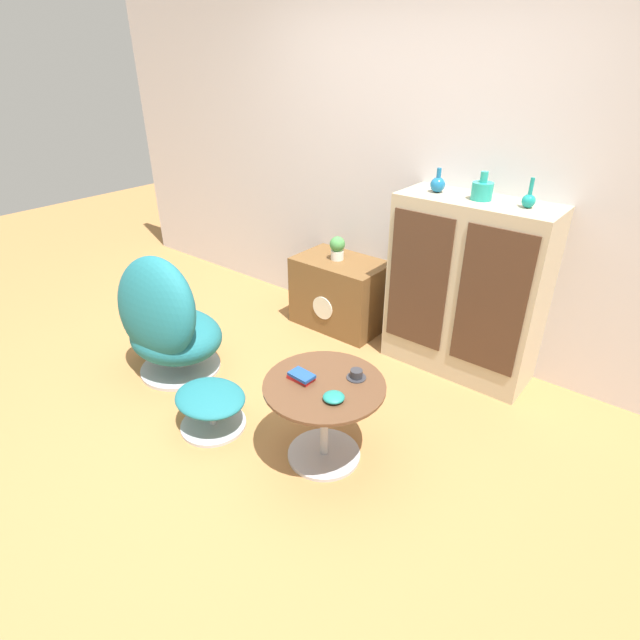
% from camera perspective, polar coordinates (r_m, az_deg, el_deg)
% --- Properties ---
extents(ground_plane, '(12.00, 12.00, 0.00)m').
position_cam_1_polar(ground_plane, '(3.11, -7.40, -12.63)').
color(ground_plane, '#A87542').
extents(wall_back, '(6.40, 0.06, 2.60)m').
position_cam_1_polar(wall_back, '(3.76, 10.55, 16.75)').
color(wall_back, silver).
rests_on(wall_back, ground_plane).
extents(sideboard, '(1.01, 0.43, 1.22)m').
position_cam_1_polar(sideboard, '(3.51, 16.27, 3.39)').
color(sideboard, tan).
rests_on(sideboard, ground_plane).
extents(tv_console, '(0.73, 0.47, 0.57)m').
position_cam_1_polar(tv_console, '(4.09, 2.33, 3.10)').
color(tv_console, brown).
rests_on(tv_console, ground_plane).
extents(egg_chair, '(0.74, 0.69, 0.91)m').
position_cam_1_polar(egg_chair, '(3.54, -17.15, -0.37)').
color(egg_chair, '#B7B7BC').
rests_on(egg_chair, ground_plane).
extents(ottoman, '(0.45, 0.40, 0.26)m').
position_cam_1_polar(ottoman, '(3.09, -12.38, -9.20)').
color(ottoman, '#B7B7BC').
rests_on(ottoman, ground_plane).
extents(coffee_table, '(0.65, 0.65, 0.50)m').
position_cam_1_polar(coffee_table, '(2.73, 0.48, -10.09)').
color(coffee_table, '#B7B7BC').
rests_on(coffee_table, ground_plane).
extents(vase_leftmost, '(0.10, 0.10, 0.15)m').
position_cam_1_polar(vase_leftmost, '(3.42, 13.31, 14.88)').
color(vase_leftmost, '#196699').
rests_on(vase_leftmost, sideboard).
extents(vase_inner_left, '(0.13, 0.13, 0.17)m').
position_cam_1_polar(vase_inner_left, '(3.30, 18.04, 13.93)').
color(vase_inner_left, teal).
rests_on(vase_inner_left, sideboard).
extents(vase_inner_right, '(0.08, 0.08, 0.17)m').
position_cam_1_polar(vase_inner_right, '(3.22, 22.76, 12.58)').
color(vase_inner_right, teal).
rests_on(vase_inner_right, sideboard).
extents(potted_plant, '(0.12, 0.12, 0.19)m').
position_cam_1_polar(potted_plant, '(3.96, 1.99, 8.29)').
color(potted_plant, silver).
rests_on(potted_plant, tv_console).
extents(teacup, '(0.11, 0.11, 0.05)m').
position_cam_1_polar(teacup, '(2.67, 4.18, -6.27)').
color(teacup, '#2D2D33').
rests_on(teacup, coffee_table).
extents(book_stack, '(0.14, 0.09, 0.04)m').
position_cam_1_polar(book_stack, '(2.65, -2.14, -6.45)').
color(book_stack, red).
rests_on(book_stack, coffee_table).
extents(bowl, '(0.11, 0.11, 0.04)m').
position_cam_1_polar(bowl, '(2.51, 1.58, -8.81)').
color(bowl, '#1E7A70').
rests_on(bowl, coffee_table).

